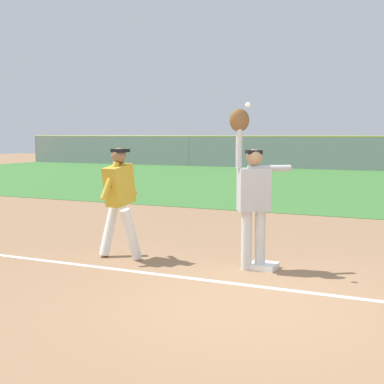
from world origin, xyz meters
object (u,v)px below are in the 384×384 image
(parked_car_silver, at_px, (255,154))
(runner, at_px, (119,195))
(fielder, at_px, (253,192))
(parked_car_white, at_px, (336,155))
(baseball, at_px, (248,105))
(first_base, at_px, (263,266))

(parked_car_silver, bearing_deg, runner, -72.26)
(runner, xyz_separation_m, parked_car_silver, (-5.84, 25.39, -0.32))
(fielder, height_order, parked_car_white, fielder)
(baseball, height_order, parked_car_silver, baseball)
(parked_car_white, bearing_deg, parked_car_silver, -171.09)
(fielder, relative_size, runner, 1.33)
(baseball, relative_size, parked_car_silver, 0.02)
(fielder, xyz_separation_m, parked_car_white, (-2.98, 25.71, -0.45))
(fielder, bearing_deg, runner, 62.79)
(baseball, distance_m, parked_car_silver, 26.69)
(first_base, bearing_deg, runner, -172.35)
(runner, relative_size, parked_car_silver, 0.38)
(parked_car_silver, relative_size, parked_car_white, 1.01)
(first_base, xyz_separation_m, parked_car_white, (-3.13, 25.61, 0.63))
(first_base, relative_size, parked_car_silver, 0.08)
(first_base, relative_size, runner, 0.22)
(runner, bearing_deg, parked_car_silver, 110.18)
(parked_car_silver, height_order, parked_car_white, same)
(first_base, distance_m, parked_car_white, 25.80)
(fielder, distance_m, parked_car_silver, 26.42)
(fielder, xyz_separation_m, baseball, (-0.00, -0.24, 1.20))
(fielder, relative_size, parked_car_silver, 0.50)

